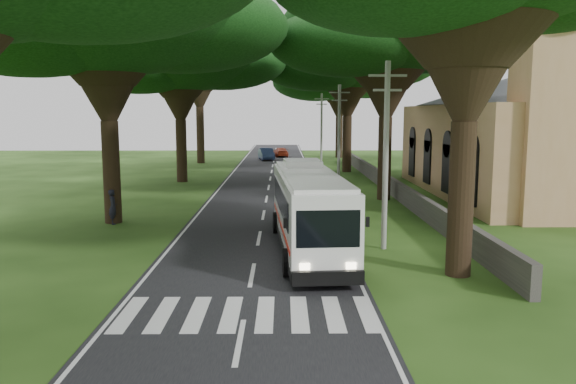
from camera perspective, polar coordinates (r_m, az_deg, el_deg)
ground at (r=18.74m, az=-4.00°, el=-10.20°), size 140.00×140.00×0.00m
road at (r=43.18m, az=-2.01°, el=0.27°), size 8.00×120.00×0.04m
crosswalk at (r=16.86m, az=-4.42°, el=-12.33°), size 8.00×3.00×0.01m
property_wall at (r=42.83m, az=10.08°, el=0.88°), size 0.35×50.00×1.20m
church at (r=42.74m, az=22.67°, el=6.17°), size 14.00×24.00×11.60m
pole_near at (r=24.22m, az=9.91°, el=3.95°), size 1.60×0.24×8.00m
pole_mid at (r=44.02m, az=5.21°, el=5.84°), size 1.60×0.24×8.00m
pole_far at (r=63.94m, az=3.42°, el=6.55°), size 1.60×0.24×8.00m
tree_l_mida at (r=31.54m, az=-18.15°, el=16.98°), size 15.74×15.74×14.38m
tree_l_midb at (r=48.77m, az=-11.02°, el=13.50°), size 14.89×14.89×13.85m
tree_l_far at (r=66.87m, az=-9.08°, el=14.32°), size 14.53×14.53×16.49m
tree_r_mida at (r=38.76m, az=10.09°, el=15.89°), size 14.17×14.17×14.35m
tree_r_midb at (r=56.38m, az=6.14°, el=13.41°), size 15.20×15.20×14.47m
tree_r_far at (r=74.29m, az=5.28°, el=11.77°), size 15.74×15.74×14.10m
coach_bus at (r=23.88m, az=2.11°, el=-1.70°), size 3.25×11.58×3.38m
distant_car_b at (r=70.01m, az=-2.22°, el=3.89°), size 2.30×4.65×1.46m
distant_car_c at (r=75.12m, az=-0.78°, el=4.08°), size 2.37×4.36×1.20m
pedestrian at (r=31.06m, az=-17.36°, el=-1.45°), size 0.63×0.78×1.86m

